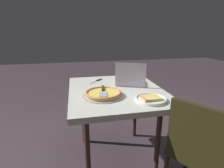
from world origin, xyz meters
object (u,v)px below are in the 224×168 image
Objects in this scene: pizza_plate at (151,99)px; pizza_tray at (103,94)px; dining_table at (116,96)px; table_knife at (97,81)px; laptop at (131,80)px; chair_near at (203,150)px.

pizza_tray reaches higher than pizza_plate.
dining_table is 5.98× the size of table_knife.
pizza_tray reaches higher than dining_table.
table_knife is (0.47, -0.00, -0.02)m from pizza_tray.
laptop is 2.09× the size of table_knife.
laptop is at bearing 20.51° from chair_near.
pizza_plate is at bearing -147.18° from dining_table.
pizza_plate is at bearing -150.69° from table_knife.
chair_near reaches higher than table_knife.
laptop is 0.44m from pizza_plate.
pizza_tray reaches higher than table_knife.
table_knife is at bearing 56.28° from laptop.
pizza_tray is 0.89m from chair_near.
pizza_tray is (-0.15, 0.15, 0.09)m from dining_table.
dining_table is at bearing 32.82° from pizza_plate.
chair_near is (-0.80, -0.30, -0.32)m from laptop.
pizza_plate is at bearing -175.29° from laptop.
pizza_plate is (-0.44, -0.04, -0.04)m from laptop.
chair_near is at bearing -148.17° from table_knife.
chair_near is (-0.70, -0.48, -0.19)m from dining_table.
dining_table is at bearing 118.57° from laptop.
pizza_plate is 1.50× the size of table_knife.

